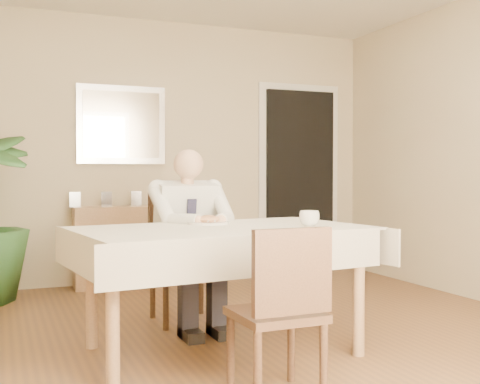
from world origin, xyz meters
name	(u,v)px	position (x,y,z in m)	size (l,w,h in m)	color
room	(261,137)	(0.00, 0.00, 1.30)	(5.00, 5.02, 2.60)	brown
doorway	(299,180)	(1.55, 2.46, 1.00)	(0.96, 0.07, 2.10)	white
mirror	(122,125)	(-0.39, 2.47, 1.55)	(0.86, 0.04, 0.76)	silver
dining_table	(222,241)	(-0.26, -0.02, 0.67)	(1.84, 1.23, 0.75)	#A57D56
chair_far	(181,248)	(-0.26, 0.86, 0.53)	(0.48, 0.48, 0.93)	#452D1A
chair_near	(282,305)	(-0.28, -0.88, 0.46)	(0.40, 0.40, 0.83)	#452D1A
seated_man	(193,229)	(-0.26, 0.57, 0.69)	(0.48, 0.72, 1.24)	white
plate	(208,223)	(-0.28, 0.20, 0.76)	(0.26, 0.26, 0.02)	white
food	(208,219)	(-0.28, 0.20, 0.78)	(0.14, 0.14, 0.06)	#986541
knife	(217,221)	(-0.24, 0.14, 0.78)	(0.01, 0.01, 0.13)	silver
fork	(205,221)	(-0.32, 0.14, 0.78)	(0.01, 0.01, 0.13)	silver
coffee_mug	(309,218)	(0.24, -0.17, 0.80)	(0.12, 0.12, 0.10)	white
sideboard	(125,246)	(-0.39, 2.32, 0.38)	(0.95, 0.32, 0.76)	#A57D56
photo_frame_left	(75,200)	(-0.85, 2.37, 0.83)	(0.10, 0.02, 0.14)	silver
photo_frame_center	(107,199)	(-0.56, 2.34, 0.83)	(0.10, 0.02, 0.14)	silver
photo_frame_right	(136,199)	(-0.27, 2.38, 0.83)	(0.10, 0.02, 0.14)	silver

